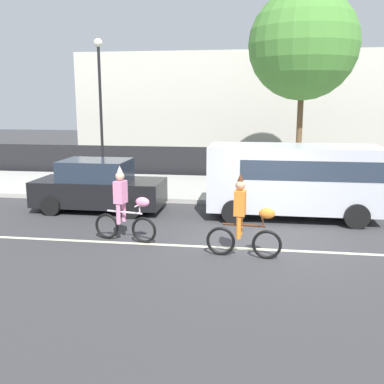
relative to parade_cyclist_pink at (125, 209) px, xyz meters
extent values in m
plane|color=#38383A|center=(3.44, 0.33, -0.84)|extent=(80.00, 80.00, 0.00)
cube|color=beige|center=(3.44, -0.17, -0.84)|extent=(36.00, 0.14, 0.01)
cube|color=#ADAAA3|center=(3.44, 6.83, -0.77)|extent=(60.00, 5.00, 0.15)
cube|color=black|center=(3.44, 9.73, -0.14)|extent=(40.00, 0.08, 1.40)
cube|color=beige|center=(6.87, 18.33, 2.22)|extent=(28.00, 8.00, 6.12)
torus|color=black|center=(0.50, -0.10, -0.51)|extent=(0.67, 0.20, 0.67)
torus|color=black|center=(-0.53, 0.11, -0.51)|extent=(0.67, 0.20, 0.67)
cylinder|color=silver|center=(-0.01, 0.00, -0.09)|extent=(0.96, 0.24, 0.05)
cylinder|color=silver|center=(-0.16, 0.03, 0.00)|extent=(0.04, 0.04, 0.18)
cylinder|color=silver|center=(0.40, -0.08, 0.02)|extent=(0.04, 0.04, 0.23)
cylinder|color=silver|center=(0.40, -0.08, 0.14)|extent=(0.13, 0.50, 0.03)
ellipsoid|color=pink|center=(0.48, -0.10, 0.21)|extent=(0.39, 0.27, 0.24)
cube|color=pink|center=(-0.11, 0.02, 0.42)|extent=(0.30, 0.36, 0.56)
sphere|color=beige|center=(-0.11, 0.02, 0.82)|extent=(0.22, 0.22, 0.22)
cone|color=silver|center=(-0.11, 0.02, 1.00)|extent=(0.14, 0.14, 0.16)
cylinder|color=pink|center=(-0.14, -0.11, -0.13)|extent=(0.11, 0.11, 0.48)
cylinder|color=pink|center=(-0.08, 0.16, -0.13)|extent=(0.11, 0.11, 0.48)
torus|color=black|center=(3.51, -0.80, -0.51)|extent=(0.67, 0.13, 0.67)
torus|color=black|center=(2.46, -0.70, -0.51)|extent=(0.67, 0.13, 0.67)
cylinder|color=#4C2614|center=(2.99, -0.75, -0.09)|extent=(0.97, 0.14, 0.05)
cylinder|color=#4C2614|center=(2.84, -0.74, 0.00)|extent=(0.04, 0.04, 0.18)
cylinder|color=#4C2614|center=(3.40, -0.79, 0.02)|extent=(0.04, 0.04, 0.23)
cylinder|color=#4C2614|center=(3.40, -0.79, 0.14)|extent=(0.08, 0.50, 0.03)
ellipsoid|color=orange|center=(3.49, -0.80, 0.21)|extent=(0.38, 0.23, 0.24)
cube|color=orange|center=(2.89, -0.74, 0.42)|extent=(0.27, 0.34, 0.56)
sphere|color=tan|center=(2.89, -0.74, 0.82)|extent=(0.22, 0.22, 0.22)
cone|color=#4C2614|center=(2.89, -0.74, 1.00)|extent=(0.14, 0.14, 0.16)
cylinder|color=orange|center=(2.87, -0.88, -0.13)|extent=(0.11, 0.11, 0.48)
cylinder|color=orange|center=(2.90, -0.60, -0.13)|extent=(0.11, 0.11, 0.48)
cube|color=silver|center=(4.31, 3.03, 0.39)|extent=(5.00, 2.00, 1.90)
cube|color=#283342|center=(4.71, 3.03, 0.74)|extent=(3.90, 2.02, 0.56)
cylinder|color=black|center=(6.01, 2.03, -0.49)|extent=(0.70, 0.22, 0.70)
cylinder|color=black|center=(6.01, 4.03, -0.49)|extent=(0.70, 0.22, 0.70)
cylinder|color=black|center=(2.61, 2.03, -0.49)|extent=(0.70, 0.22, 0.70)
cylinder|color=black|center=(2.61, 4.03, -0.49)|extent=(0.70, 0.22, 0.70)
cube|color=black|center=(-1.76, 3.01, -0.24)|extent=(4.10, 1.72, 0.80)
cube|color=#232D3D|center=(-1.86, 3.01, 0.48)|extent=(2.10, 1.58, 0.64)
cylinder|color=black|center=(-0.48, 2.15, -0.54)|extent=(0.60, 0.20, 0.60)
cylinder|color=black|center=(-0.48, 3.87, -0.54)|extent=(0.60, 0.20, 0.60)
cylinder|color=black|center=(-3.03, 2.15, -0.54)|extent=(0.60, 0.20, 0.60)
cylinder|color=black|center=(-3.03, 3.87, -0.54)|extent=(0.60, 0.20, 0.60)
cylinder|color=black|center=(-3.45, 8.15, 2.06)|extent=(0.12, 0.12, 5.50)
sphere|color=#EAEACC|center=(-3.45, 8.15, 4.99)|extent=(0.36, 0.36, 0.36)
cylinder|color=brown|center=(4.91, 8.60, 1.30)|extent=(0.24, 0.24, 3.98)
sphere|color=#4C8C38|center=(4.91, 8.60, 4.82)|extent=(4.38, 4.38, 4.38)
camera|label=1|loc=(3.25, -10.53, 2.67)|focal=42.00mm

